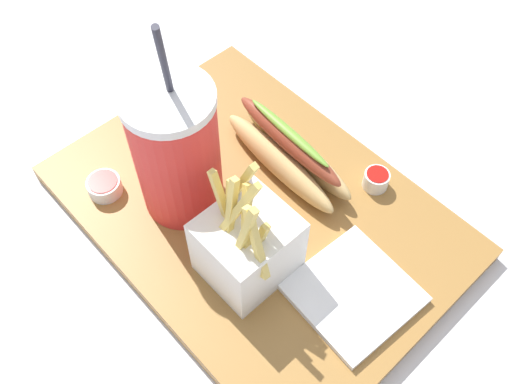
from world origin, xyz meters
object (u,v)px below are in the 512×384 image
(ketchup_cup_1, at_px, (376,179))
(napkin_stack, at_px, (352,294))
(soda_cup, at_px, (177,151))
(ketchup_cup_2, at_px, (104,186))
(fries_basket, at_px, (247,245))
(hot_dog_1, at_px, (287,152))

(ketchup_cup_1, xyz_separation_m, napkin_stack, (0.08, -0.13, -0.01))
(soda_cup, bearing_deg, ketchup_cup_2, -137.94)
(ketchup_cup_1, height_order, napkin_stack, ketchup_cup_1)
(ketchup_cup_1, bearing_deg, ketchup_cup_2, -131.24)
(fries_basket, xyz_separation_m, ketchup_cup_2, (-0.19, -0.06, -0.04))
(soda_cup, distance_m, ketchup_cup_2, 0.12)
(hot_dog_1, height_order, ketchup_cup_2, hot_dog_1)
(ketchup_cup_2, xyz_separation_m, napkin_stack, (0.29, 0.11, -0.01))
(soda_cup, height_order, hot_dog_1, soda_cup)
(fries_basket, xyz_separation_m, napkin_stack, (0.10, 0.06, -0.04))
(soda_cup, distance_m, hot_dog_1, 0.14)
(fries_basket, relative_size, ketchup_cup_1, 5.45)
(soda_cup, bearing_deg, napkin_stack, 13.07)
(ketchup_cup_2, relative_size, napkin_stack, 0.35)
(ketchup_cup_2, bearing_deg, napkin_stack, 21.58)
(fries_basket, bearing_deg, ketchup_cup_2, -163.35)
(fries_basket, relative_size, ketchup_cup_2, 4.10)
(fries_basket, bearing_deg, soda_cup, 176.61)
(ketchup_cup_1, height_order, ketchup_cup_2, ketchup_cup_1)
(soda_cup, height_order, ketchup_cup_2, soda_cup)
(soda_cup, height_order, ketchup_cup_1, soda_cup)
(hot_dog_1, bearing_deg, fries_basket, -61.25)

